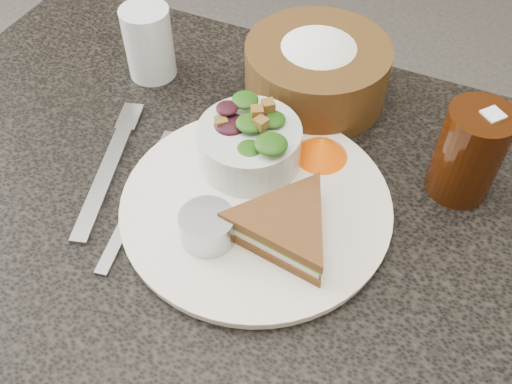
{
  "coord_description": "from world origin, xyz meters",
  "views": [
    {
      "loc": [
        0.18,
        -0.35,
        1.26
      ],
      "look_at": [
        0.01,
        0.03,
        0.78
      ],
      "focal_mm": 40.0,
      "sensor_mm": 36.0,
      "label": 1
    }
  ],
  "objects_px": {
    "cola_glass": "(470,149)",
    "water_glass": "(149,43)",
    "sandwich": "(286,227)",
    "dressing_ramekin": "(208,227)",
    "salad_bowl": "(249,140)",
    "dinner_plate": "(256,205)",
    "dining_table": "(246,362)",
    "bread_basket": "(317,63)"
  },
  "relations": [
    {
      "from": "dining_table",
      "to": "sandwich",
      "type": "height_order",
      "value": "sandwich"
    },
    {
      "from": "dining_table",
      "to": "sandwich",
      "type": "relative_size",
      "value": 6.94
    },
    {
      "from": "dining_table",
      "to": "cola_glass",
      "type": "bearing_deg",
      "value": 36.49
    },
    {
      "from": "dressing_ramekin",
      "to": "bread_basket",
      "type": "height_order",
      "value": "bread_basket"
    },
    {
      "from": "dining_table",
      "to": "bread_basket",
      "type": "height_order",
      "value": "bread_basket"
    },
    {
      "from": "dressing_ramekin",
      "to": "dinner_plate",
      "type": "bearing_deg",
      "value": 68.54
    },
    {
      "from": "dinner_plate",
      "to": "bread_basket",
      "type": "distance_m",
      "value": 0.22
    },
    {
      "from": "dining_table",
      "to": "bread_basket",
      "type": "distance_m",
      "value": 0.49
    },
    {
      "from": "sandwich",
      "to": "dressing_ramekin",
      "type": "relative_size",
      "value": 2.42
    },
    {
      "from": "dining_table",
      "to": "cola_glass",
      "type": "distance_m",
      "value": 0.51
    },
    {
      "from": "dining_table",
      "to": "salad_bowl",
      "type": "bearing_deg",
      "value": 108.46
    },
    {
      "from": "bread_basket",
      "to": "water_glass",
      "type": "bearing_deg",
      "value": -167.92
    },
    {
      "from": "dressing_ramekin",
      "to": "cola_glass",
      "type": "distance_m",
      "value": 0.3
    },
    {
      "from": "dressing_ramekin",
      "to": "cola_glass",
      "type": "height_order",
      "value": "cola_glass"
    },
    {
      "from": "dinner_plate",
      "to": "bread_basket",
      "type": "height_order",
      "value": "bread_basket"
    },
    {
      "from": "dining_table",
      "to": "sandwich",
      "type": "distance_m",
      "value": 0.41
    },
    {
      "from": "dinner_plate",
      "to": "water_glass",
      "type": "relative_size",
      "value": 3.01
    },
    {
      "from": "cola_glass",
      "to": "water_glass",
      "type": "xyz_separation_m",
      "value": [
        -0.44,
        0.04,
        -0.01
      ]
    },
    {
      "from": "dinner_plate",
      "to": "dining_table",
      "type": "bearing_deg",
      "value": -105.03
    },
    {
      "from": "dining_table",
      "to": "water_glass",
      "type": "bearing_deg",
      "value": 140.1
    },
    {
      "from": "dressing_ramekin",
      "to": "water_glass",
      "type": "xyz_separation_m",
      "value": [
        -0.21,
        0.24,
        0.02
      ]
    },
    {
      "from": "salad_bowl",
      "to": "dressing_ramekin",
      "type": "distance_m",
      "value": 0.12
    },
    {
      "from": "sandwich",
      "to": "cola_glass",
      "type": "bearing_deg",
      "value": 54.89
    },
    {
      "from": "salad_bowl",
      "to": "dinner_plate",
      "type": "bearing_deg",
      "value": -58.7
    },
    {
      "from": "dining_table",
      "to": "dinner_plate",
      "type": "height_order",
      "value": "dinner_plate"
    },
    {
      "from": "salad_bowl",
      "to": "dressing_ramekin",
      "type": "bearing_deg",
      "value": -86.41
    },
    {
      "from": "dinner_plate",
      "to": "salad_bowl",
      "type": "distance_m",
      "value": 0.08
    },
    {
      "from": "salad_bowl",
      "to": "water_glass",
      "type": "height_order",
      "value": "water_glass"
    },
    {
      "from": "cola_glass",
      "to": "water_glass",
      "type": "distance_m",
      "value": 0.44
    },
    {
      "from": "dinner_plate",
      "to": "bread_basket",
      "type": "xyz_separation_m",
      "value": [
        -0.01,
        0.22,
        0.05
      ]
    },
    {
      "from": "sandwich",
      "to": "cola_glass",
      "type": "xyz_separation_m",
      "value": [
        0.15,
        0.16,
        0.03
      ]
    },
    {
      "from": "dinner_plate",
      "to": "cola_glass",
      "type": "relative_size",
      "value": 2.4
    },
    {
      "from": "sandwich",
      "to": "dinner_plate",
      "type": "bearing_deg",
      "value": 154.57
    },
    {
      "from": "dinner_plate",
      "to": "salad_bowl",
      "type": "relative_size",
      "value": 2.5
    },
    {
      "from": "dining_table",
      "to": "cola_glass",
      "type": "xyz_separation_m",
      "value": [
        0.21,
        0.15,
        0.44
      ]
    },
    {
      "from": "sandwich",
      "to": "dressing_ramekin",
      "type": "height_order",
      "value": "sandwich"
    },
    {
      "from": "sandwich",
      "to": "bread_basket",
      "type": "bearing_deg",
      "value": 111.63
    },
    {
      "from": "salad_bowl",
      "to": "cola_glass",
      "type": "relative_size",
      "value": 0.96
    },
    {
      "from": "water_glass",
      "to": "dining_table",
      "type": "bearing_deg",
      "value": -39.9
    },
    {
      "from": "sandwich",
      "to": "water_glass",
      "type": "bearing_deg",
      "value": 153.2
    },
    {
      "from": "sandwich",
      "to": "bread_basket",
      "type": "distance_m",
      "value": 0.26
    },
    {
      "from": "salad_bowl",
      "to": "dressing_ramekin",
      "type": "height_order",
      "value": "salad_bowl"
    }
  ]
}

